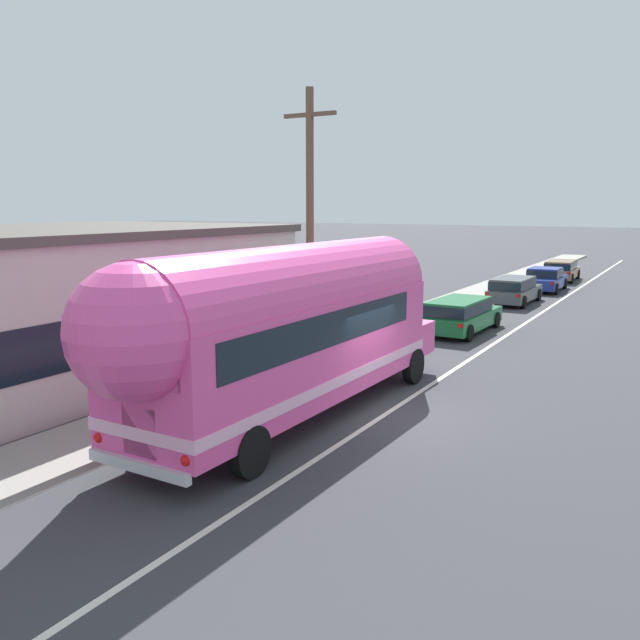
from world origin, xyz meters
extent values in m
plane|color=#38383D|center=(0.00, 0.00, 0.00)|extent=(300.00, 300.00, 0.00)
cube|color=silver|center=(0.00, 12.00, 0.00)|extent=(0.14, 80.00, 0.01)
cube|color=silver|center=(-3.47, 12.00, 0.00)|extent=(0.12, 80.00, 0.01)
cube|color=gray|center=(-4.60, 10.00, 0.07)|extent=(2.26, 90.00, 0.15)
cube|color=black|center=(-6.20, -4.72, 1.80)|extent=(0.08, 18.69, 1.20)
cylinder|color=brown|center=(-4.32, 3.54, 4.25)|extent=(0.24, 0.24, 8.50)
cube|color=brown|center=(-4.32, 3.54, 7.70)|extent=(1.80, 0.12, 0.12)
cube|color=#EA4C9E|center=(-1.75, -1.52, 1.75)|extent=(2.64, 9.71, 2.30)
cylinder|color=#EA4C9E|center=(-1.75, -1.52, 2.90)|extent=(2.59, 9.61, 2.45)
sphere|color=#EA4C9E|center=(-1.82, -6.31, 2.90)|extent=(2.40, 2.40, 2.40)
cube|color=#EA4C9E|center=(-1.66, 3.96, 1.07)|extent=(2.28, 1.33, 0.95)
cube|color=#F4B2D6|center=(-1.75, -1.52, 1.10)|extent=(2.68, 9.75, 0.24)
cube|color=black|center=(-1.75, -1.82, 2.35)|extent=(2.65, 7.91, 0.76)
cube|color=black|center=(-1.82, -6.32, 2.40)|extent=(2.00, 0.11, 0.84)
cube|color=#F4B2D6|center=(-1.82, -6.33, 1.15)|extent=(0.80, 0.07, 0.90)
cube|color=silver|center=(-1.82, -6.42, 0.55)|extent=(2.34, 0.17, 0.20)
sphere|color=red|center=(-2.87, -6.33, 0.85)|extent=(0.20, 0.20, 0.20)
sphere|color=red|center=(-0.77, -6.36, 0.85)|extent=(0.20, 0.20, 0.20)
cube|color=black|center=(-1.67, 3.36, 2.40)|extent=(2.14, 0.13, 0.96)
cube|color=silver|center=(-1.65, 4.65, 0.95)|extent=(0.90, 0.11, 0.56)
cylinder|color=black|center=(-2.85, 2.93, 0.50)|extent=(0.27, 1.00, 1.00)
cylinder|color=black|center=(-0.51, 2.89, 0.50)|extent=(0.27, 1.00, 1.00)
cylinder|color=black|center=(-2.96, -4.74, 0.50)|extent=(0.27, 1.00, 1.00)
cylinder|color=black|center=(-0.62, -4.78, 0.50)|extent=(0.27, 1.00, 1.00)
cube|color=#196633|center=(-1.77, 11.05, 0.52)|extent=(1.98, 4.81, 0.60)
cube|color=#196633|center=(-1.78, 10.57, 1.09)|extent=(1.74, 3.36, 0.55)
cube|color=black|center=(-1.78, 10.57, 1.06)|extent=(1.80, 3.40, 0.43)
cube|color=red|center=(-2.64, 8.68, 0.70)|extent=(0.20, 0.05, 0.14)
cube|color=red|center=(-1.04, 8.63, 0.70)|extent=(0.20, 0.05, 0.14)
cylinder|color=black|center=(-2.60, 12.75, 0.32)|extent=(0.22, 0.65, 0.64)
cylinder|color=black|center=(-0.84, 12.70, 0.32)|extent=(0.22, 0.65, 0.64)
cylinder|color=black|center=(-2.70, 9.39, 0.32)|extent=(0.22, 0.65, 0.64)
cylinder|color=black|center=(-0.94, 9.34, 0.32)|extent=(0.22, 0.65, 0.64)
cube|color=#474C51|center=(-1.87, 19.97, 0.52)|extent=(1.83, 4.59, 0.60)
cube|color=#474C51|center=(-1.88, 19.49, 1.09)|extent=(1.61, 3.14, 0.55)
cube|color=black|center=(-1.88, 19.49, 1.06)|extent=(1.67, 3.18, 0.43)
cube|color=red|center=(-2.67, 17.69, 0.70)|extent=(0.20, 0.04, 0.14)
cube|color=red|center=(-1.15, 17.67, 0.70)|extent=(0.20, 0.04, 0.14)
cylinder|color=black|center=(-2.69, 21.56, 0.32)|extent=(0.21, 0.64, 0.64)
cylinder|color=black|center=(-1.01, 21.54, 0.32)|extent=(0.21, 0.64, 0.64)
cylinder|color=black|center=(-2.74, 18.40, 0.32)|extent=(0.21, 0.64, 0.64)
cylinder|color=black|center=(-1.06, 18.38, 0.32)|extent=(0.21, 0.64, 0.64)
cube|color=navy|center=(-1.60, 26.00, 0.52)|extent=(1.94, 4.45, 0.60)
cube|color=navy|center=(-1.60, 25.88, 1.09)|extent=(1.71, 2.10, 0.55)
cube|color=black|center=(-1.60, 25.88, 1.06)|extent=(1.77, 2.14, 0.43)
cube|color=red|center=(-2.38, 23.77, 0.70)|extent=(0.20, 0.04, 0.14)
cube|color=red|center=(-0.75, 23.79, 0.70)|extent=(0.20, 0.04, 0.14)
cylinder|color=black|center=(-2.52, 27.50, 0.32)|extent=(0.21, 0.64, 0.64)
cylinder|color=black|center=(-0.73, 27.53, 0.32)|extent=(0.21, 0.64, 0.64)
cylinder|color=black|center=(-2.47, 24.48, 0.32)|extent=(0.21, 0.64, 0.64)
cylinder|color=black|center=(-0.68, 24.51, 0.32)|extent=(0.21, 0.64, 0.64)
cube|color=olive|center=(-1.77, 32.17, 0.52)|extent=(1.93, 4.54, 0.60)
cube|color=olive|center=(-1.75, 31.70, 1.09)|extent=(1.70, 3.29, 0.55)
cube|color=black|center=(-1.75, 31.70, 1.06)|extent=(1.76, 3.33, 0.43)
cube|color=red|center=(-2.48, 29.89, 0.70)|extent=(0.20, 0.05, 0.14)
cube|color=red|center=(-0.92, 29.94, 0.70)|extent=(0.20, 0.05, 0.14)
cylinder|color=black|center=(-2.67, 33.69, 0.32)|extent=(0.22, 0.65, 0.64)
cylinder|color=black|center=(-0.96, 33.74, 0.32)|extent=(0.22, 0.65, 0.64)
cylinder|color=black|center=(-2.58, 30.60, 0.32)|extent=(0.22, 0.65, 0.64)
cylinder|color=black|center=(-0.86, 30.65, 0.32)|extent=(0.22, 0.65, 0.64)
camera|label=1|loc=(6.31, -14.14, 5.00)|focal=36.92mm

